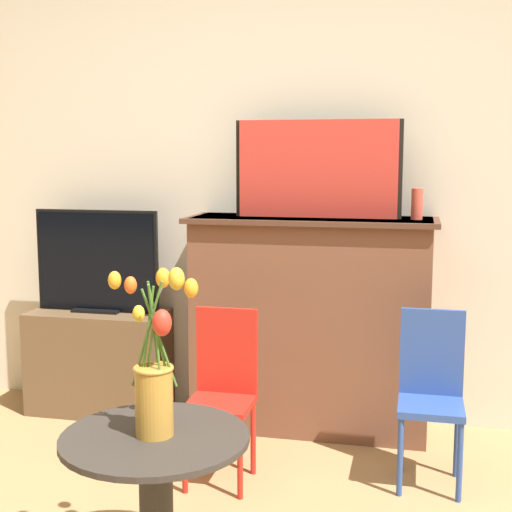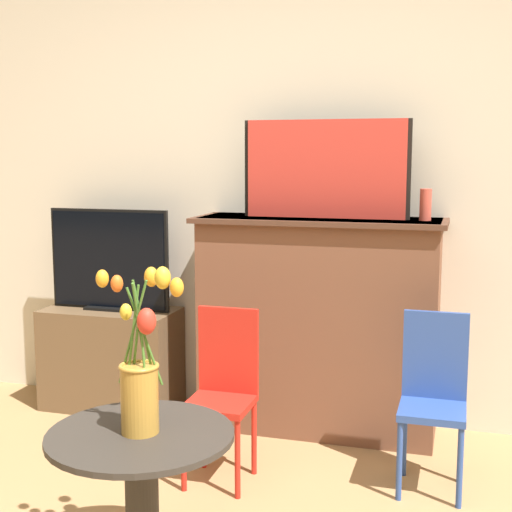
# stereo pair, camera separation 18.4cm
# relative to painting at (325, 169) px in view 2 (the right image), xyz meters

# --- Properties ---
(wall_back) EXTENTS (8.00, 0.06, 2.70)m
(wall_back) POSITION_rel_painting_xyz_m (-0.14, 0.21, 0.02)
(wall_back) COLOR beige
(wall_back) RESTS_ON ground
(fireplace_mantel) EXTENTS (1.24, 0.42, 1.09)m
(fireplace_mantel) POSITION_rel_painting_xyz_m (-0.03, -0.01, -0.77)
(fireplace_mantel) COLOR brown
(fireplace_mantel) RESTS_ON ground
(painting) EXTENTS (0.83, 0.03, 0.48)m
(painting) POSITION_rel_painting_xyz_m (0.00, 0.00, 0.00)
(painting) COLOR black
(painting) RESTS_ON fireplace_mantel
(mantel_candle) EXTENTS (0.06, 0.06, 0.15)m
(mantel_candle) POSITION_rel_painting_xyz_m (0.49, -0.01, -0.17)
(mantel_candle) COLOR #CC4C3D
(mantel_candle) RESTS_ON fireplace_mantel
(tv_stand) EXTENTS (0.74, 0.36, 0.56)m
(tv_stand) POSITION_rel_painting_xyz_m (-1.19, -0.02, -1.05)
(tv_stand) COLOR brown
(tv_stand) RESTS_ON ground
(tv_monitor) EXTENTS (0.69, 0.12, 0.55)m
(tv_monitor) POSITION_rel_painting_xyz_m (-1.19, -0.01, -0.51)
(tv_monitor) COLOR black
(tv_monitor) RESTS_ON tv_stand
(chair_red) EXTENTS (0.27, 0.27, 0.74)m
(chair_red) POSITION_rel_painting_xyz_m (-0.31, -0.67, -0.92)
(chair_red) COLOR red
(chair_red) RESTS_ON ground
(chair_blue) EXTENTS (0.27, 0.27, 0.74)m
(chair_blue) POSITION_rel_painting_xyz_m (0.57, -0.49, -0.92)
(chair_blue) COLOR #2D4C99
(chair_blue) RESTS_ON ground
(side_table) EXTENTS (0.60, 0.60, 0.53)m
(side_table) POSITION_rel_painting_xyz_m (-0.30, -1.50, -0.99)
(side_table) COLOR #332D28
(side_table) RESTS_ON ground
(vase_tulips) EXTENTS (0.28, 0.22, 0.53)m
(vase_tulips) POSITION_rel_painting_xyz_m (-0.29, -1.49, -0.61)
(vase_tulips) COLOR #B78433
(vase_tulips) RESTS_ON side_table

